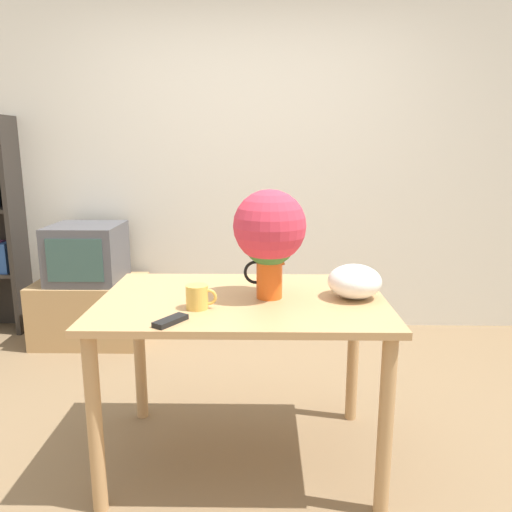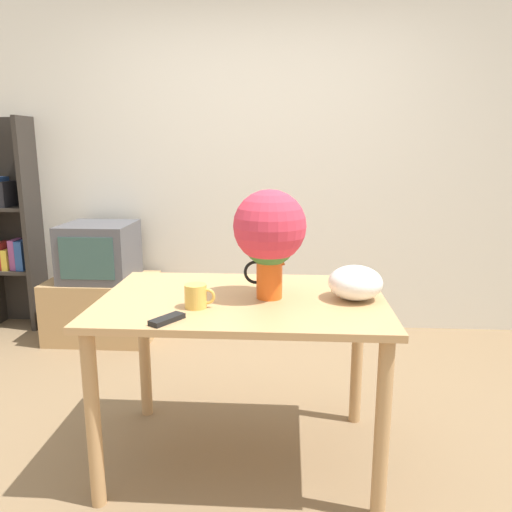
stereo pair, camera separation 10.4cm
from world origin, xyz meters
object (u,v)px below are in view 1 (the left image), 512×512
Objects in this scene: flower_vase at (270,233)px; coffee_mug at (198,297)px; tv_set at (87,253)px; white_bowl at (355,281)px.

coffee_mug is (-0.29, -0.16, -0.24)m from flower_vase.
tv_set is (-1.33, 1.46, -0.40)m from flower_vase.
flower_vase is 0.43m from white_bowl.
flower_vase is 0.41m from coffee_mug.
flower_vase reaches higher than white_bowl.
flower_vase is 0.95× the size of tv_set.
coffee_mug is 0.54× the size of white_bowl.
white_bowl is at bearing 0.50° from flower_vase.
tv_set is at bearing 139.44° from white_bowl.
flower_vase is 3.73× the size of coffee_mug.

